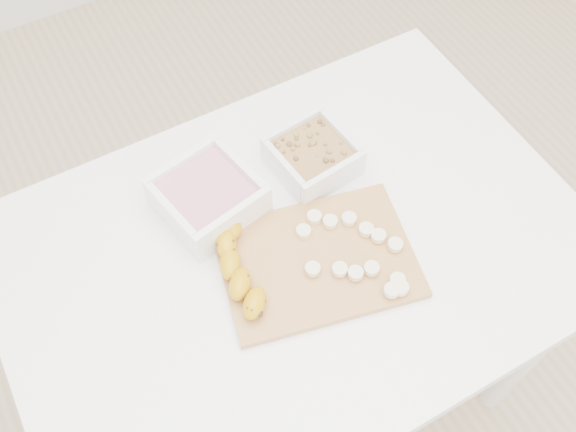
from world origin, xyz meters
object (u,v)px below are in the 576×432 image
bowl_granola (313,156)px  banana (239,266)px  table (296,273)px  cutting_board (317,261)px  bowl_yogurt (208,196)px

bowl_granola → banana: bearing=-148.2°
table → cutting_board: (0.02, -0.04, 0.10)m
bowl_yogurt → banana: (-0.01, -0.14, -0.01)m
bowl_granola → cutting_board: size_ratio=0.47×
bowl_yogurt → bowl_granola: bowl_yogurt is taller
table → bowl_yogurt: size_ratio=5.35×
banana → cutting_board: bearing=4.7°
table → banana: 0.17m
cutting_board → banana: 0.13m
table → cutting_board: size_ratio=3.12×
banana → table: bearing=23.8°
bowl_yogurt → cutting_board: 0.22m
cutting_board → bowl_granola: bearing=62.1°
bowl_yogurt → bowl_granola: size_ratio=1.23×
table → bowl_granola: 0.22m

